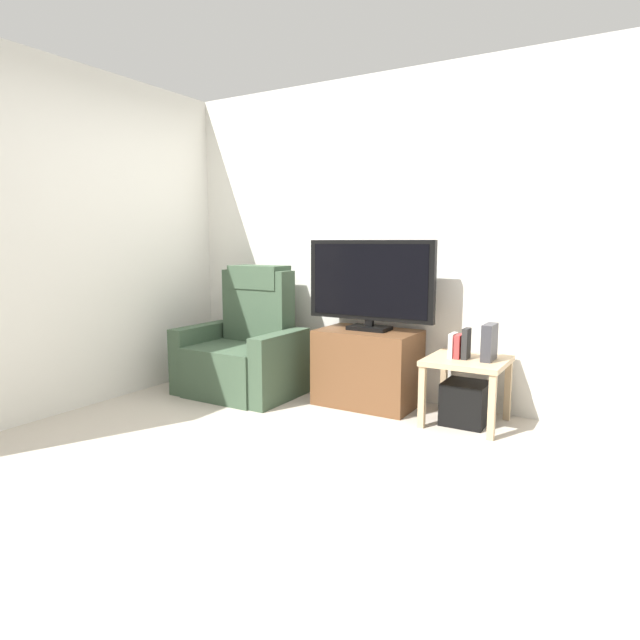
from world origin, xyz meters
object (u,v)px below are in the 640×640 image
(recliner_armchair, at_px, (245,349))
(book_leftmost, at_px, (453,345))
(book_middle, at_px, (459,346))
(subwoofer_box, at_px, (465,403))
(book_rightmost, at_px, (466,344))
(game_console, at_px, (489,342))
(tv_stand, at_px, (368,367))
(side_table, at_px, (467,369))
(television, at_px, (370,283))

(recliner_armchair, height_order, book_leftmost, recliner_armchair)
(book_middle, bearing_deg, book_leftmost, 180.00)
(subwoofer_box, xyz_separation_m, book_rightmost, (-0.01, -0.02, 0.43))
(subwoofer_box, xyz_separation_m, game_console, (0.15, 0.01, 0.45))
(book_middle, bearing_deg, tv_stand, 173.47)
(side_table, xyz_separation_m, book_middle, (-0.05, -0.02, 0.16))
(recliner_armchair, relative_size, game_console, 4.25)
(recliner_armchair, xyz_separation_m, subwoofer_box, (1.87, 0.15, -0.22))
(television, height_order, book_leftmost, television)
(subwoofer_box, bearing_deg, book_leftmost, -168.69)
(side_table, relative_size, book_rightmost, 2.50)
(tv_stand, xyz_separation_m, book_leftmost, (0.70, -0.09, 0.26))
(television, relative_size, recliner_armchair, 0.97)
(subwoofer_box, bearing_deg, television, 174.00)
(tv_stand, distance_m, book_middle, 0.80)
(book_rightmost, bearing_deg, book_leftmost, 180.00)
(game_console, bearing_deg, book_rightmost, -168.74)
(side_table, distance_m, subwoofer_box, 0.25)
(television, relative_size, book_middle, 6.29)
(side_table, xyz_separation_m, book_leftmost, (-0.10, -0.02, 0.16))
(book_middle, xyz_separation_m, game_console, (0.20, 0.03, 0.04))
(subwoofer_box, bearing_deg, side_table, 0.00)
(subwoofer_box, bearing_deg, recliner_armchair, -175.50)
(tv_stand, bearing_deg, side_table, -4.67)
(side_table, bearing_deg, subwoofer_box, 180.00)
(tv_stand, relative_size, game_console, 3.02)
(television, relative_size, game_console, 4.14)
(recliner_armchair, xyz_separation_m, game_console, (2.01, 0.16, 0.23))
(subwoofer_box, relative_size, book_leftmost, 1.74)
(television, bearing_deg, recliner_armchair, -167.73)
(recliner_armchair, bearing_deg, tv_stand, 21.62)
(book_rightmost, bearing_deg, game_console, 11.26)
(television, distance_m, game_console, 1.02)
(television, xyz_separation_m, book_rightmost, (0.80, -0.10, -0.39))
(tv_stand, distance_m, television, 0.67)
(recliner_armchair, distance_m, book_leftmost, 1.78)
(book_leftmost, bearing_deg, tv_stand, 173.06)
(tv_stand, bearing_deg, book_middle, -6.53)
(book_middle, distance_m, game_console, 0.21)
(book_middle, distance_m, book_rightmost, 0.05)
(game_console, bearing_deg, recliner_armchair, -175.54)
(television, distance_m, book_rightmost, 0.89)
(tv_stand, distance_m, game_console, 1.00)
(side_table, xyz_separation_m, book_rightmost, (-0.01, -0.02, 0.18))
(subwoofer_box, bearing_deg, book_rightmost, -105.88)
(side_table, relative_size, book_middle, 3.24)
(tv_stand, height_order, recliner_armchair, recliner_armchair)
(subwoofer_box, bearing_deg, tv_stand, 175.33)
(tv_stand, height_order, game_console, game_console)
(book_rightmost, height_order, game_console, game_console)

